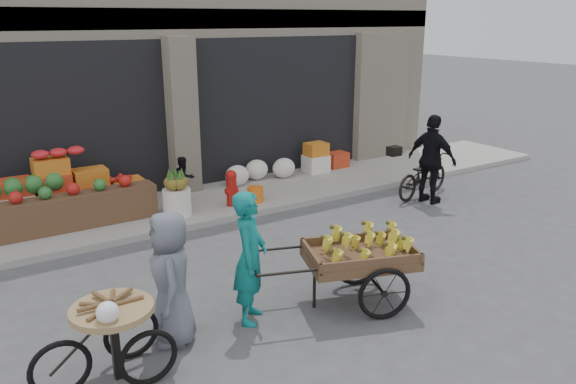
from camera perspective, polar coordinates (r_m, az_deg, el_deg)
ground at (r=8.08m, az=3.82°, el=-9.39°), size 80.00×80.00×0.00m
sidewalk at (r=11.36m, az=-8.54°, el=-1.19°), size 18.00×2.20×0.12m
building at (r=14.47m, az=-15.89°, el=15.67°), size 14.00×6.45×7.00m
fruit_display at (r=10.73m, az=-21.46°, el=0.11°), size 3.10×1.12×1.24m
pineapple_bin at (r=10.55m, az=-11.19°, el=-1.00°), size 0.52×0.52×0.50m
fire_hydrant at (r=10.89m, az=-5.77°, el=0.56°), size 0.22×0.22×0.71m
orange_bucket at (r=11.14m, az=-3.33°, el=-0.25°), size 0.32×0.32×0.30m
right_bay_goods at (r=12.97m, az=0.83°, el=2.95°), size 3.35×0.60×0.70m
seated_person at (r=11.16m, az=-10.51°, el=1.21°), size 0.51×0.43×0.93m
banana_cart at (r=7.35m, az=6.95°, el=-6.16°), size 2.52×1.63×0.98m
vendor_woman at (r=6.87m, az=-3.87°, el=-6.66°), size 0.70×0.73×1.68m
tricycle_cart at (r=6.17m, az=-17.34°, el=-13.28°), size 1.42×0.84×0.95m
vendor_grey at (r=6.57m, az=-11.80°, el=-8.59°), size 0.72×0.89×1.59m
bicycle at (r=12.14m, az=13.53°, el=1.67°), size 1.80×0.95×0.90m
cyclist at (r=11.63m, az=14.41°, el=3.22°), size 0.65×1.13×1.80m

